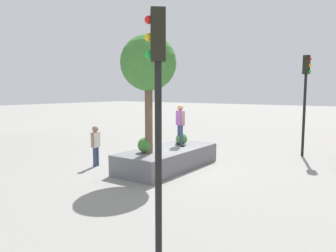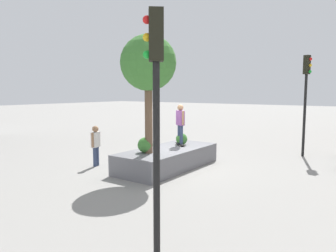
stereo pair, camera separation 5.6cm
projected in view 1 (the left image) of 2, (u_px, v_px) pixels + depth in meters
name	position (u px, v px, depth m)	size (l,w,h in m)	color
ground_plane	(169.00, 166.00, 12.77)	(120.00, 120.00, 0.00)	gray
planter_ledge	(168.00, 158.00, 12.52)	(4.57, 1.94, 0.77)	slate
plaza_tree	(148.00, 64.00, 11.26)	(2.00, 2.00, 4.27)	brown
boxwood_shrub	(145.00, 145.00, 11.64)	(0.57, 0.57, 0.57)	#3D7A33
hedge_clump	(182.00, 139.00, 13.37)	(0.49, 0.49, 0.49)	#3D7A33
skateboard	(180.00, 144.00, 13.24)	(0.67, 0.75, 0.07)	black
skateboarder	(180.00, 121.00, 13.13)	(0.38, 0.50, 1.64)	navy
traffic_light_corner	(158.00, 94.00, 5.31)	(0.37, 0.37, 4.37)	black
traffic_light_median	(306.00, 88.00, 14.46)	(0.32, 0.36, 4.64)	black
passerby_with_bag	(96.00, 143.00, 12.75)	(0.53, 0.31, 1.64)	navy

